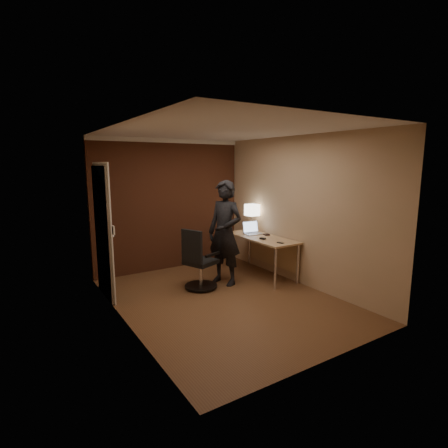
% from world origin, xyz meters
% --- Properties ---
extents(room, '(4.00, 4.00, 4.00)m').
position_xyz_m(room, '(-0.27, 1.54, 1.37)').
color(room, brown).
rests_on(room, ground).
extents(desk, '(0.60, 1.50, 0.73)m').
position_xyz_m(desk, '(1.25, 0.60, 0.60)').
color(desk, tan).
rests_on(desk, ground).
extents(desk_lamp, '(0.22, 0.22, 0.54)m').
position_xyz_m(desk_lamp, '(1.33, 1.09, 1.15)').
color(desk_lamp, silver).
rests_on(desk_lamp, desk).
extents(laptop, '(0.35, 0.29, 0.23)m').
position_xyz_m(laptop, '(1.21, 0.92, 0.79)').
color(laptop, silver).
rests_on(laptop, desk).
extents(mouse, '(0.09, 0.12, 0.03)m').
position_xyz_m(mouse, '(1.07, 0.42, 0.75)').
color(mouse, black).
rests_on(mouse, desk).
extents(phone, '(0.08, 0.12, 0.01)m').
position_xyz_m(phone, '(1.14, 0.03, 0.73)').
color(phone, black).
rests_on(phone, desk).
extents(wallet, '(0.12, 0.13, 0.02)m').
position_xyz_m(wallet, '(1.36, 0.67, 0.74)').
color(wallet, black).
rests_on(wallet, desk).
extents(office_chair, '(0.58, 0.63, 0.99)m').
position_xyz_m(office_chair, '(-0.12, 0.59, 0.44)').
color(office_chair, black).
rests_on(office_chair, ground).
extents(person, '(0.63, 0.75, 1.77)m').
position_xyz_m(person, '(0.40, 0.61, 0.88)').
color(person, black).
rests_on(person, ground).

